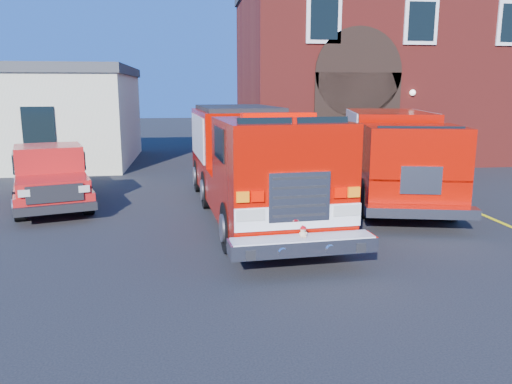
{
  "coord_description": "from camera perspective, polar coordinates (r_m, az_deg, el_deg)",
  "views": [
    {
      "loc": [
        -1.27,
        -10.95,
        3.32
      ],
      "look_at": [
        0.0,
        -1.2,
        1.3
      ],
      "focal_mm": 35.0,
      "sensor_mm": 36.0,
      "label": 1
    }
  ],
  "objects": [
    {
      "name": "fire_engine",
      "position": [
        13.31,
        -0.5,
        3.66
      ],
      "size": [
        3.29,
        9.43,
        2.85
      ],
      "color": "black",
      "rests_on": "ground"
    },
    {
      "name": "parking_stripe_mid",
      "position": [
        17.17,
        19.65,
        -0.2
      ],
      "size": [
        0.12,
        3.0,
        0.01
      ],
      "primitive_type": "cube",
      "color": "yellow",
      "rests_on": "ground"
    },
    {
      "name": "fire_station",
      "position": [
        26.98,
        15.36,
        13.21
      ],
      "size": [
        15.2,
        10.2,
        8.45
      ],
      "color": "maroon",
      "rests_on": "ground"
    },
    {
      "name": "pickup_truck",
      "position": [
        15.79,
        -22.49,
        1.68
      ],
      "size": [
        3.43,
        5.72,
        1.77
      ],
      "color": "black",
      "rests_on": "ground"
    },
    {
      "name": "ground",
      "position": [
        11.51,
        -0.77,
        -5.15
      ],
      "size": [
        100.0,
        100.0,
        0.0
      ],
      "primitive_type": "plane",
      "color": "black",
      "rests_on": "ground"
    },
    {
      "name": "parking_stripe_far",
      "position": [
        19.84,
        15.77,
        1.56
      ],
      "size": [
        0.12,
        3.0,
        0.01
      ],
      "primitive_type": "cube",
      "color": "yellow",
      "rests_on": "ground"
    },
    {
      "name": "secondary_truck",
      "position": [
        16.07,
        15.4,
        4.44
      ],
      "size": [
        4.23,
        8.42,
        2.62
      ],
      "color": "black",
      "rests_on": "ground"
    },
    {
      "name": "parking_stripe_near",
      "position": [
        14.63,
        24.93,
        -2.59
      ],
      "size": [
        0.12,
        3.0,
        0.01
      ],
      "primitive_type": "cube",
      "color": "yellow",
      "rests_on": "ground"
    },
    {
      "name": "side_building",
      "position": [
        25.19,
        -25.54,
        7.97
      ],
      "size": [
        10.2,
        8.2,
        4.35
      ],
      "color": "beige",
      "rests_on": "ground"
    }
  ]
}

